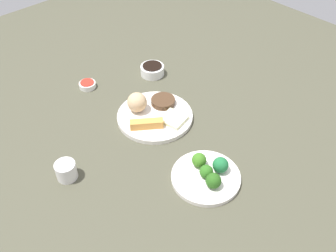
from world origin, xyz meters
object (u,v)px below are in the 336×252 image
object	(u,v)px
sauce_ramekin_sweet_and_sour	(87,85)
teacup	(66,171)
main_plate	(155,117)
broccoli_plate	(206,177)
soy_sauce_bowl	(152,70)

from	to	relation	value
sauce_ramekin_sweet_and_sour	teacup	distance (m)	0.44
main_plate	broccoli_plate	bearing A→B (deg)	166.80
broccoli_plate	sauce_ramekin_sweet_and_sour	bearing A→B (deg)	-0.23
soy_sauce_bowl	broccoli_plate	bearing A→B (deg)	154.72
main_plate	sauce_ramekin_sweet_and_sour	world-z (taller)	sauce_ramekin_sweet_and_sour
teacup	sauce_ramekin_sweet_and_sour	bearing A→B (deg)	-42.01
soy_sauce_bowl	teacup	bearing A→B (deg)	112.66
main_plate	teacup	size ratio (longest dim) A/B	4.27
main_plate	broccoli_plate	xyz separation A→B (m)	(-0.30, 0.07, -0.00)
soy_sauce_bowl	main_plate	bearing A→B (deg)	140.62
broccoli_plate	sauce_ramekin_sweet_and_sour	xyz separation A→B (m)	(0.61, -0.00, 0.00)
main_plate	soy_sauce_bowl	bearing A→B (deg)	-39.38
sauce_ramekin_sweet_and_sour	broccoli_plate	bearing A→B (deg)	179.77
teacup	soy_sauce_bowl	bearing A→B (deg)	-67.34
broccoli_plate	soy_sauce_bowl	bearing A→B (deg)	-25.28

